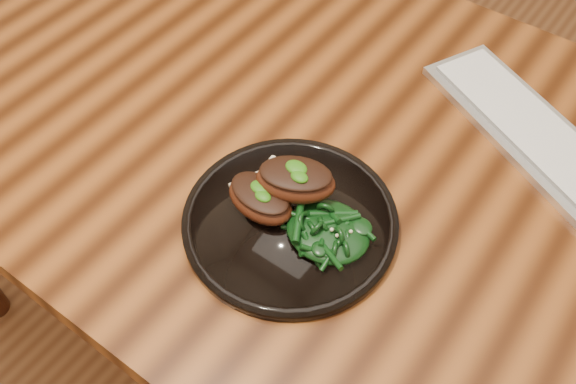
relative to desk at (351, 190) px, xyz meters
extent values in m
plane|color=brown|center=(0.00, 0.00, -0.67)|extent=(4.00, 4.00, 0.00)
cube|color=#321506|center=(0.00, 0.00, 0.06)|extent=(1.60, 0.80, 0.04)
cylinder|color=#34160B|center=(-0.74, 0.34, -0.31)|extent=(0.06, 0.06, 0.71)
cylinder|color=black|center=(0.00, -0.15, 0.09)|extent=(0.27, 0.27, 0.02)
torus|color=black|center=(0.00, -0.15, 0.09)|extent=(0.26, 0.26, 0.01)
cylinder|color=black|center=(0.00, -0.15, 0.09)|extent=(0.17, 0.17, 0.00)
ellipsoid|color=#471C0D|center=(-0.04, -0.16, 0.12)|extent=(0.10, 0.07, 0.04)
ellipsoid|color=black|center=(-0.04, -0.16, 0.13)|extent=(0.09, 0.06, 0.01)
cylinder|color=beige|center=(-0.08, -0.14, 0.11)|extent=(0.03, 0.04, 0.01)
ellipsoid|color=#164C08|center=(-0.04, -0.16, 0.13)|extent=(0.03, 0.02, 0.01)
ellipsoid|color=#471C0D|center=(-0.01, -0.12, 0.13)|extent=(0.11, 0.10, 0.04)
ellipsoid|color=black|center=(-0.01, -0.12, 0.15)|extent=(0.10, 0.09, 0.01)
cylinder|color=beige|center=(-0.06, -0.13, 0.13)|extent=(0.01, 0.05, 0.01)
ellipsoid|color=#164C08|center=(-0.01, -0.12, 0.15)|extent=(0.03, 0.02, 0.01)
ellipsoid|color=#164C08|center=(-0.03, -0.09, 0.10)|extent=(0.07, 0.05, 0.00)
ellipsoid|color=black|center=(0.05, -0.15, 0.11)|extent=(0.10, 0.09, 0.02)
cube|color=silver|center=(0.19, 0.16, 0.09)|extent=(0.38, 0.26, 0.01)
cube|color=white|center=(0.19, 0.16, 0.10)|extent=(0.35, 0.23, 0.01)
camera|label=1|loc=(0.27, -0.52, 0.73)|focal=40.00mm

